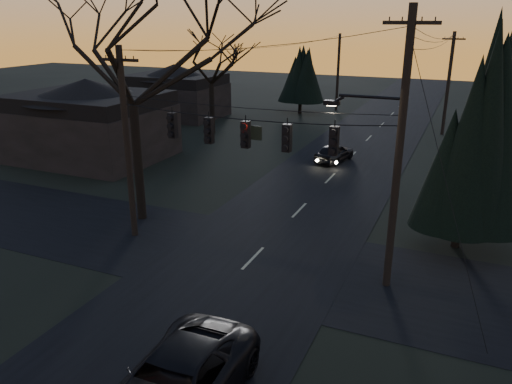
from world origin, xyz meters
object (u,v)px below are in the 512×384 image
at_px(sedan_oncoming_a, 334,153).
at_px(utility_pole_far_l, 336,110).
at_px(utility_pole_far_r, 442,134).
at_px(bare_tree_left, 129,55).
at_px(utility_pole_left, 135,235).
at_px(evergreen_right, 471,136).
at_px(utility_pole_right, 386,285).

bearing_deg(sedan_oncoming_a, utility_pole_far_l, -63.54).
relative_size(utility_pole_far_r, bare_tree_left, 0.75).
height_order(utility_pole_left, evergreen_right, evergreen_right).
xyz_separation_m(utility_pole_left, evergreen_right, (13.71, 4.64, 4.99)).
distance_m(utility_pole_right, utility_pole_left, 11.50).
bearing_deg(utility_pole_far_l, sedan_oncoming_a, -75.55).
relative_size(utility_pole_far_r, sedan_oncoming_a, 2.26).
distance_m(utility_pole_far_r, evergreen_right, 23.99).
xyz_separation_m(utility_pole_left, utility_pole_far_r, (11.50, 28.00, 0.00)).
bearing_deg(utility_pole_left, sedan_oncoming_a, 71.80).
xyz_separation_m(utility_pole_far_l, sedan_oncoming_a, (5.20, -20.18, 0.64)).
relative_size(utility_pole_far_r, utility_pole_far_l, 1.06).
xyz_separation_m(utility_pole_left, bare_tree_left, (-0.92, 1.86, 7.96)).
distance_m(utility_pole_left, sedan_oncoming_a, 16.67).
relative_size(utility_pole_right, utility_pole_left, 1.18).
xyz_separation_m(utility_pole_right, evergreen_right, (2.21, 4.64, 4.99)).
height_order(bare_tree_left, sedan_oncoming_a, bare_tree_left).
bearing_deg(utility_pole_right, evergreen_right, 64.54).
relative_size(utility_pole_far_r, evergreen_right, 0.97).
height_order(utility_pole_right, utility_pole_far_r, utility_pole_right).
height_order(utility_pole_far_l, bare_tree_left, bare_tree_left).
distance_m(utility_pole_right, utility_pole_far_l, 37.79).
bearing_deg(bare_tree_left, utility_pole_left, -63.70).
distance_m(utility_pole_left, utility_pole_far_r, 30.27).
bearing_deg(sedan_oncoming_a, bare_tree_left, 78.34).
height_order(utility_pole_right, utility_pole_left, utility_pole_right).
relative_size(utility_pole_left, sedan_oncoming_a, 2.26).
distance_m(utility_pole_right, utility_pole_far_r, 28.00).
relative_size(utility_pole_left, evergreen_right, 0.97).
xyz_separation_m(utility_pole_far_r, bare_tree_left, (-12.42, -26.14, 7.96)).
distance_m(utility_pole_far_r, utility_pole_far_l, 14.01).
bearing_deg(evergreen_right, utility_pole_right, -115.46).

